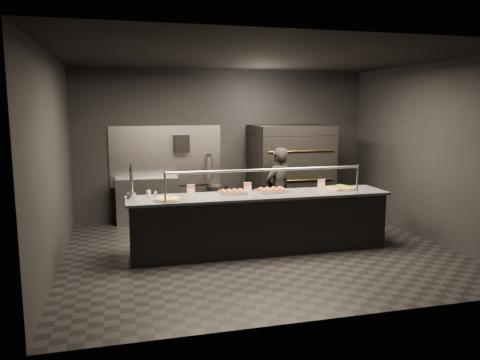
# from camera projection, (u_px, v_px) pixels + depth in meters

# --- Properties ---
(room) EXTENTS (6.04, 6.00, 3.00)m
(room) POSITION_uv_depth(u_px,v_px,m) (258.00, 157.00, 7.23)
(room) COLOR black
(room) RESTS_ON ground
(service_counter) EXTENTS (4.10, 0.78, 1.37)m
(service_counter) POSITION_uv_depth(u_px,v_px,m) (260.00, 223.00, 7.35)
(service_counter) COLOR black
(service_counter) RESTS_ON ground
(pizza_oven) EXTENTS (1.50, 1.23, 1.91)m
(pizza_oven) POSITION_uv_depth(u_px,v_px,m) (290.00, 172.00, 9.39)
(pizza_oven) COLOR black
(pizza_oven) RESTS_ON ground
(prep_shelf) EXTENTS (1.20, 0.35, 0.90)m
(prep_shelf) POSITION_uv_depth(u_px,v_px,m) (148.00, 201.00, 9.17)
(prep_shelf) COLOR #99999E
(prep_shelf) RESTS_ON ground
(towel_dispenser) EXTENTS (0.30, 0.20, 0.35)m
(towel_dispenser) POSITION_uv_depth(u_px,v_px,m) (182.00, 144.00, 9.24)
(towel_dispenser) COLOR black
(towel_dispenser) RESTS_ON room
(fire_extinguisher) EXTENTS (0.14, 0.14, 0.51)m
(fire_extinguisher) POSITION_uv_depth(u_px,v_px,m) (209.00, 167.00, 9.47)
(fire_extinguisher) COLOR #B2B2B7
(fire_extinguisher) RESTS_ON room
(beer_tap) EXTENTS (0.14, 0.20, 0.54)m
(beer_tap) POSITION_uv_depth(u_px,v_px,m) (131.00, 188.00, 6.88)
(beer_tap) COLOR silver
(beer_tap) RESTS_ON service_counter
(round_pizza) EXTENTS (0.43, 0.43, 0.03)m
(round_pizza) POSITION_uv_depth(u_px,v_px,m) (167.00, 199.00, 6.81)
(round_pizza) COLOR silver
(round_pizza) RESTS_ON service_counter
(slider_tray_a) EXTENTS (0.43, 0.33, 0.07)m
(slider_tray_a) POSITION_uv_depth(u_px,v_px,m) (233.00, 192.00, 7.32)
(slider_tray_a) COLOR silver
(slider_tray_a) RESTS_ON service_counter
(slider_tray_b) EXTENTS (0.53, 0.44, 0.07)m
(slider_tray_b) POSITION_uv_depth(u_px,v_px,m) (272.00, 190.00, 7.44)
(slider_tray_b) COLOR silver
(slider_tray_b) RESTS_ON service_counter
(square_pizza) EXTENTS (0.51, 0.51, 0.05)m
(square_pizza) POSITION_uv_depth(u_px,v_px,m) (340.00, 188.00, 7.72)
(square_pizza) COLOR silver
(square_pizza) RESTS_ON service_counter
(condiment_jar) EXTENTS (0.16, 0.06, 0.10)m
(condiment_jar) POSITION_uv_depth(u_px,v_px,m) (151.00, 194.00, 7.03)
(condiment_jar) COLOR silver
(condiment_jar) RESTS_ON service_counter
(tent_cards) EXTENTS (2.32, 0.04, 0.15)m
(tent_cards) POSITION_uv_depth(u_px,v_px,m) (255.00, 186.00, 7.53)
(tent_cards) COLOR white
(tent_cards) RESTS_ON service_counter
(trash_bin) EXTENTS (0.42, 0.42, 0.71)m
(trash_bin) POSITION_uv_depth(u_px,v_px,m) (217.00, 203.00, 9.43)
(trash_bin) COLOR black
(trash_bin) RESTS_ON ground
(worker) EXTENTS (0.68, 0.60, 1.56)m
(worker) POSITION_uv_depth(u_px,v_px,m) (278.00, 191.00, 8.39)
(worker) COLOR black
(worker) RESTS_ON ground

